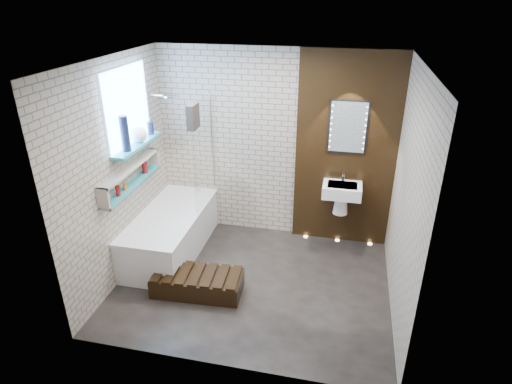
% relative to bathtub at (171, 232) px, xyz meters
% --- Properties ---
extents(ground, '(3.20, 3.20, 0.00)m').
position_rel_bathtub_xyz_m(ground, '(1.22, -0.45, -0.29)').
color(ground, black).
rests_on(ground, ground).
extents(room_shell, '(3.24, 3.20, 2.60)m').
position_rel_bathtub_xyz_m(room_shell, '(1.22, -0.45, 1.01)').
color(room_shell, '#ADA089').
rests_on(room_shell, ground).
extents(walnut_panel, '(1.30, 0.06, 2.60)m').
position_rel_bathtub_xyz_m(walnut_panel, '(2.17, 0.82, 1.01)').
color(walnut_panel, black).
rests_on(walnut_panel, ground).
extents(clerestory_window, '(0.18, 1.00, 0.94)m').
position_rel_bathtub_xyz_m(clerestory_window, '(-0.34, -0.10, 1.61)').
color(clerestory_window, '#7FADE0').
rests_on(clerestory_window, room_shell).
extents(display_niche, '(0.14, 1.30, 0.26)m').
position_rel_bathtub_xyz_m(display_niche, '(-0.31, -0.30, 0.91)').
color(display_niche, teal).
rests_on(display_niche, room_shell).
extents(bathtub, '(0.79, 1.74, 0.70)m').
position_rel_bathtub_xyz_m(bathtub, '(0.00, 0.00, 0.00)').
color(bathtub, white).
rests_on(bathtub, ground).
extents(bath_screen, '(0.01, 0.78, 1.40)m').
position_rel_bathtub_xyz_m(bath_screen, '(0.35, 0.44, 0.99)').
color(bath_screen, white).
rests_on(bath_screen, bathtub).
extents(towel, '(0.09, 0.23, 0.30)m').
position_rel_bathtub_xyz_m(towel, '(0.35, 0.15, 1.56)').
color(towel, black).
rests_on(towel, bath_screen).
extents(shower_head, '(0.18, 0.18, 0.02)m').
position_rel_bathtub_xyz_m(shower_head, '(-0.08, 0.50, 1.71)').
color(shower_head, silver).
rests_on(shower_head, room_shell).
extents(washbasin, '(0.50, 0.36, 0.58)m').
position_rel_bathtub_xyz_m(washbasin, '(2.17, 0.62, 0.50)').
color(washbasin, white).
rests_on(washbasin, walnut_panel).
extents(led_mirror, '(0.50, 0.02, 0.70)m').
position_rel_bathtub_xyz_m(led_mirror, '(2.17, 0.78, 1.36)').
color(led_mirror, black).
rests_on(led_mirror, walnut_panel).
extents(walnut_step, '(1.06, 0.52, 0.23)m').
position_rel_bathtub_xyz_m(walnut_step, '(0.62, -0.75, -0.18)').
color(walnut_step, black).
rests_on(walnut_step, ground).
extents(niche_bottles, '(0.07, 0.75, 0.17)m').
position_rel_bathtub_xyz_m(niche_bottles, '(-0.31, -0.18, 0.88)').
color(niche_bottles, maroon).
rests_on(niche_bottles, display_niche).
extents(sill_vases, '(0.19, 0.73, 0.41)m').
position_rel_bathtub_xyz_m(sill_vases, '(-0.28, -0.13, 1.39)').
color(sill_vases, white).
rests_on(sill_vases, clerestory_window).
extents(floor_uplights, '(0.96, 0.06, 0.01)m').
position_rel_bathtub_xyz_m(floor_uplights, '(2.17, 0.75, -0.29)').
color(floor_uplights, '#FFD899').
rests_on(floor_uplights, ground).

